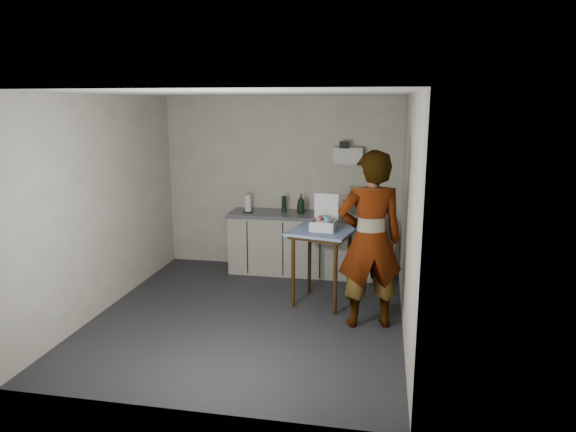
% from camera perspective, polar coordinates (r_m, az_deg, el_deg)
% --- Properties ---
extents(ground, '(4.00, 4.00, 0.00)m').
position_cam_1_polar(ground, '(6.30, -4.28, -10.93)').
color(ground, '#242428').
rests_on(ground, ground).
extents(wall_back, '(3.60, 0.02, 2.60)m').
position_cam_1_polar(wall_back, '(7.82, -0.70, 3.63)').
color(wall_back, '#BCB5A4').
rests_on(wall_back, ground).
extents(wall_right, '(0.02, 4.00, 2.60)m').
position_cam_1_polar(wall_right, '(5.72, 13.11, 0.04)').
color(wall_right, '#BCB5A4').
rests_on(wall_right, ground).
extents(wall_left, '(0.02, 4.00, 2.60)m').
position_cam_1_polar(wall_left, '(6.60, -19.68, 1.26)').
color(wall_left, '#BCB5A4').
rests_on(wall_left, ground).
extents(ceiling, '(3.60, 4.00, 0.01)m').
position_cam_1_polar(ceiling, '(5.79, -4.71, 13.38)').
color(ceiling, white).
rests_on(ceiling, wall_back).
extents(kitchen_counter, '(2.24, 0.62, 0.91)m').
position_cam_1_polar(kitchen_counter, '(7.66, 1.83, -3.26)').
color(kitchen_counter, black).
rests_on(kitchen_counter, ground).
extents(wall_shelf, '(0.42, 0.18, 0.37)m').
position_cam_1_polar(wall_shelf, '(7.56, 6.68, 6.66)').
color(wall_shelf, white).
rests_on(wall_shelf, ground).
extents(side_table, '(0.90, 0.90, 0.96)m').
position_cam_1_polar(side_table, '(6.40, 3.82, -2.60)').
color(side_table, '#36220C').
rests_on(side_table, ground).
extents(standing_man, '(0.83, 0.65, 2.01)m').
position_cam_1_polar(standing_man, '(5.77, 9.10, -2.68)').
color(standing_man, '#B2A593').
rests_on(standing_man, ground).
extents(soap_bottle, '(0.15, 0.15, 0.29)m').
position_cam_1_polar(soap_bottle, '(7.50, 1.45, 1.35)').
color(soap_bottle, black).
rests_on(soap_bottle, kitchen_counter).
extents(soda_can, '(0.07, 0.07, 0.14)m').
position_cam_1_polar(soda_can, '(7.53, 1.27, 0.81)').
color(soda_can, red).
rests_on(soda_can, kitchen_counter).
extents(dark_bottle, '(0.07, 0.07, 0.24)m').
position_cam_1_polar(dark_bottle, '(7.62, -0.46, 1.35)').
color(dark_bottle, black).
rests_on(dark_bottle, kitchen_counter).
extents(paper_towel, '(0.15, 0.15, 0.27)m').
position_cam_1_polar(paper_towel, '(7.63, -4.46, 1.37)').
color(paper_towel, black).
rests_on(paper_towel, kitchen_counter).
extents(dish_rack, '(0.39, 0.29, 0.27)m').
position_cam_1_polar(dish_rack, '(7.49, 6.27, 0.62)').
color(dish_rack, silver).
rests_on(dish_rack, kitchen_counter).
extents(bakery_box, '(0.33, 0.34, 0.43)m').
position_cam_1_polar(bakery_box, '(6.35, 4.01, -0.68)').
color(bakery_box, white).
rests_on(bakery_box, side_table).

